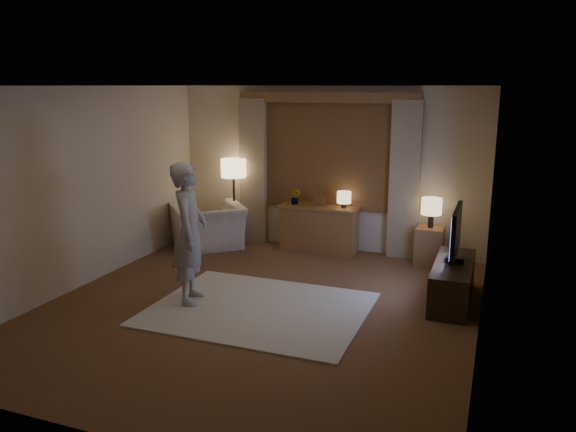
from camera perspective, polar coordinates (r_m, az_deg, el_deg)
The scene contains 13 objects.
room at distance 6.91m, azimuth -1.43°, elevation 2.55°, with size 5.04×5.54×2.64m.
rug at distance 6.77m, azimuth -2.95°, elevation -9.40°, with size 2.50×2.00×0.02m, color beige.
sideboard at distance 8.97m, azimuth 3.17°, elevation -1.42°, with size 1.20×0.40×0.70m, color brown.
picture_frame at distance 8.87m, azimuth 3.21°, elevation 1.39°, with size 0.16×0.02×0.20m, color brown.
plant at distance 8.99m, azimuth 0.78°, elevation 1.89°, with size 0.17×0.13×0.30m, color #999999.
table_lamp_sideboard at distance 8.74m, azimuth 5.71°, elevation 1.82°, with size 0.22×0.22×0.30m.
floor_lamp at distance 9.36m, azimuth -5.56°, elevation 4.41°, with size 0.41×0.41×1.42m.
armchair at distance 9.23m, azimuth -8.13°, elevation -1.08°, with size 1.10×0.96×0.72m, color beige.
side_table at distance 8.60m, azimuth 14.15°, elevation -2.94°, with size 0.40×0.40×0.56m, color brown.
table_lamp_side at distance 8.46m, azimuth 14.37°, elevation 0.88°, with size 0.30×0.30×0.44m.
tv_stand at distance 7.21m, azimuth 16.38°, elevation -6.46°, with size 0.45×1.40×0.50m, color black.
tv at distance 7.04m, azimuth 16.70°, elevation -1.63°, with size 0.23×0.95×0.68m.
person at distance 6.82m, azimuth -9.96°, elevation -1.70°, with size 0.63×0.41×1.72m, color #AFA9A2.
Camera 1 is at (2.57, -5.78, 2.61)m, focal length 35.00 mm.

